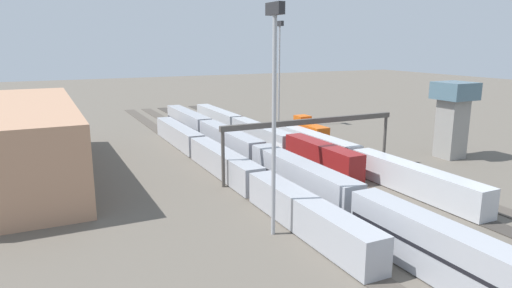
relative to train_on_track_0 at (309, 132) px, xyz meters
The scene contains 17 objects.
ground_plane 14.98m from the train_on_track_0, 122.49° to the left, with size 400.00×400.00×0.00m, color #60594F.
track_bed_0 8.23m from the train_on_track_0, behind, with size 140.00×2.80×0.12m, color #4C443D.
track_bed_1 9.63m from the train_on_track_0, 147.86° to the left, with size 140.00×2.80×0.12m, color #3D3833.
track_bed_2 12.95m from the train_on_track_0, 128.52° to the left, with size 140.00×2.80×0.12m, color #3D3833.
track_bed_3 17.11m from the train_on_track_0, 117.95° to the left, with size 140.00×2.80×0.12m, color #3D3833.
track_bed_4 21.63m from the train_on_track_0, 111.70° to the left, with size 140.00×2.80×0.12m, color #4C443D.
track_bed_5 26.32m from the train_on_track_0, 107.66° to the left, with size 140.00×2.80×0.12m, color #4C443D.
train_on_track_0 is the anchor object (origin of this frame).
train_on_track_5 29.16m from the train_on_track_0, 120.98° to the left, with size 71.40×3.00×3.80m.
train_on_track_1 22.88m from the train_on_track_0, 167.38° to the left, with size 47.20×3.00×3.80m.
train_on_track_2 10.67m from the train_on_track_0, 69.61° to the left, with size 66.40×3.00×4.40m.
train_on_track_4 26.48m from the train_on_track_0, 130.93° to the left, with size 95.60×3.06×5.00m.
light_mast_0 24.66m from the train_on_track_0, 10.46° to the right, with size 2.80×0.70×25.10m.
light_mast_1 49.16m from the train_on_track_0, 143.10° to the left, with size 2.80×0.70×23.94m.
signal_gantry 24.38m from the train_on_track_0, 148.28° to the left, with size 0.70×30.00×8.80m.
maintenance_shed 53.11m from the train_on_track_0, 92.53° to the left, with size 46.43×15.94×11.28m, color tan.
control_tower 27.56m from the train_on_track_0, 144.57° to the right, with size 6.00×6.00×13.44m.
Camera 1 is at (-70.23, 37.42, 20.18)m, focal length 31.97 mm.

